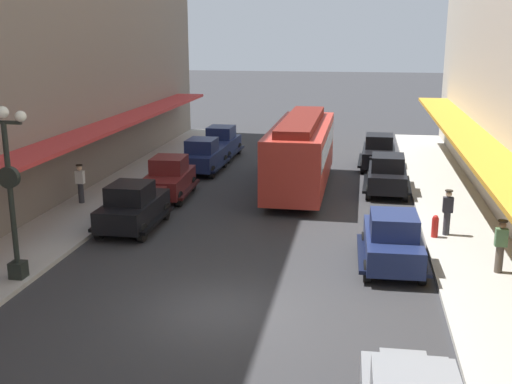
# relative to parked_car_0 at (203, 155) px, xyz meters

# --- Properties ---
(ground_plane) EXTENTS (200.00, 200.00, 0.00)m
(ground_plane) POSITION_rel_parked_car_0_xyz_m (4.61, -16.50, -0.94)
(ground_plane) COLOR #2D2D30
(sidewalk_right) EXTENTS (3.00, 60.00, 0.15)m
(sidewalk_right) POSITION_rel_parked_car_0_xyz_m (12.11, -16.50, -0.87)
(sidewalk_right) COLOR #A8A59E
(sidewalk_right) RESTS_ON ground
(parked_car_0) EXTENTS (2.21, 4.28, 1.84)m
(parked_car_0) POSITION_rel_parked_car_0_xyz_m (0.00, 0.00, 0.00)
(parked_car_0) COLOR #19234C
(parked_car_0) RESTS_ON ground
(parked_car_1) EXTENTS (2.23, 4.29, 1.84)m
(parked_car_1) POSITION_rel_parked_car_0_xyz_m (9.20, 2.51, 0.00)
(parked_car_1) COLOR black
(parked_car_1) RESTS_ON ground
(parked_car_2) EXTENTS (2.23, 4.29, 1.84)m
(parked_car_2) POSITION_rel_parked_car_0_xyz_m (9.33, -12.40, 0.00)
(parked_car_2) COLOR #19234C
(parked_car_2) RESTS_ON ground
(parked_car_4) EXTENTS (2.15, 4.26, 1.84)m
(parked_car_4) POSITION_rel_parked_car_0_xyz_m (-0.20, -10.00, 0.00)
(parked_car_4) COLOR black
(parked_car_4) RESTS_ON ground
(parked_car_5) EXTENTS (2.24, 4.29, 1.84)m
(parked_car_5) POSITION_rel_parked_car_0_xyz_m (9.48, -2.87, 0.00)
(parked_car_5) COLOR black
(parked_car_5) RESTS_ON ground
(parked_car_6) EXTENTS (2.24, 4.29, 1.84)m
(parked_car_6) POSITION_rel_parked_car_0_xyz_m (0.04, 3.98, 0.00)
(parked_car_6) COLOR #19234C
(parked_car_6) RESTS_ON ground
(parked_car_7) EXTENTS (2.31, 4.32, 1.84)m
(parked_car_7) POSITION_rel_parked_car_0_xyz_m (-0.27, -5.32, 0.00)
(parked_car_7) COLOR #591919
(parked_car_7) RESTS_ON ground
(streetcar) EXTENTS (2.56, 9.61, 3.46)m
(streetcar) POSITION_rel_parked_car_0_xyz_m (5.47, -2.89, 0.96)
(streetcar) COLOR #A52D23
(streetcar) RESTS_ON ground
(lamp_post_with_clock) EXTENTS (1.42, 0.44, 5.16)m
(lamp_post_with_clock) POSITION_rel_parked_car_0_xyz_m (-1.79, -15.54, 2.04)
(lamp_post_with_clock) COLOR black
(lamp_post_with_clock) RESTS_ON sidewalk_left
(fire_hydrant) EXTENTS (0.24, 0.24, 0.82)m
(fire_hydrant) POSITION_rel_parked_car_0_xyz_m (10.96, -9.52, -0.38)
(fire_hydrant) COLOR #B21E19
(fire_hydrant) RESTS_ON sidewalk_right
(pedestrian_0) EXTENTS (0.36, 0.28, 1.67)m
(pedestrian_0) POSITION_rel_parked_car_0_xyz_m (12.53, -12.70, 0.07)
(pedestrian_0) COLOR #4C4238
(pedestrian_0) RESTS_ON sidewalk_right
(pedestrian_1) EXTENTS (0.36, 0.28, 1.67)m
(pedestrian_1) POSITION_rel_parked_car_0_xyz_m (-3.56, -7.27, 0.07)
(pedestrian_1) COLOR #2D2D33
(pedestrian_1) RESTS_ON sidewalk_left
(pedestrian_3) EXTENTS (0.36, 0.28, 1.67)m
(pedestrian_3) POSITION_rel_parked_car_0_xyz_m (11.40, -9.18, 0.07)
(pedestrian_3) COLOR #2D2D33
(pedestrian_3) RESTS_ON sidewalk_right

